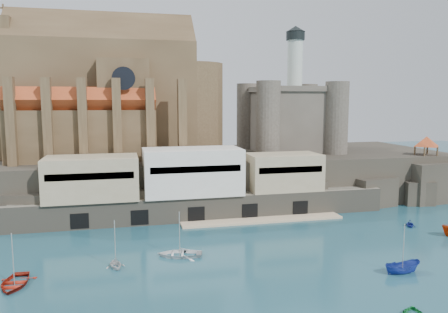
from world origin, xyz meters
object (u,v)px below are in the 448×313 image
castle_keep (289,116)px  boat_0 (15,285)px  pavilion (426,143)px  boat_2 (402,273)px  church (113,99)px

castle_keep → boat_0: (-51.66, -43.18, -18.31)m
castle_keep → pavilion: bearing=-30.2°
boat_0 → boat_2: (47.20, -7.27, 0.00)m
church → castle_keep: size_ratio=1.60×
castle_keep → boat_2: castle_keep is taller
castle_keep → boat_0: 69.77m
boat_0 → boat_2: boat_0 is taller
castle_keep → pavilion: castle_keep is taller
castle_keep → boat_0: size_ratio=4.71×
castle_keep → boat_0: bearing=-140.1°
church → boat_0: church is taller
church → boat_0: bearing=-104.6°
castle_keep → pavilion: 30.50m
boat_2 → church: bearing=32.7°
pavilion → church: bearing=166.5°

